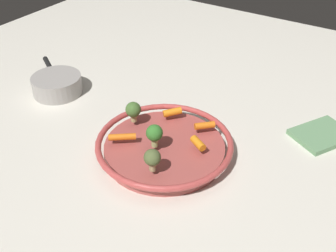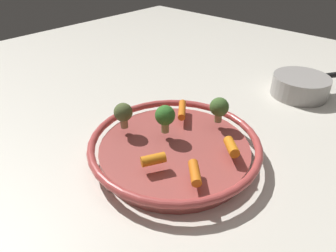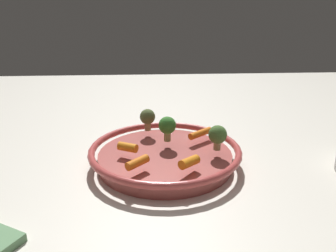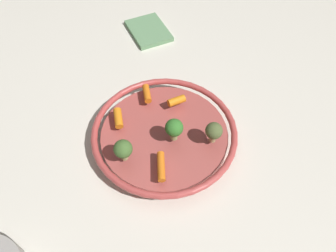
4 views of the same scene
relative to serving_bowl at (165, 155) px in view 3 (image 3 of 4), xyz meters
name	(u,v)px [view 3 (image 3 of 4)]	position (x,y,z in m)	size (l,w,h in m)	color
ground_plane	(165,165)	(0.00, 0.00, -0.02)	(2.11, 2.11, 0.00)	silver
serving_bowl	(165,155)	(0.00, 0.00, 0.00)	(0.34, 0.34, 0.05)	#A84C47
baby_carrot_back	(200,133)	(0.06, -0.09, 0.03)	(0.02, 0.02, 0.07)	orange
baby_carrot_left	(128,147)	(-0.02, 0.08, 0.03)	(0.02, 0.02, 0.04)	orange
baby_carrot_near_rim	(137,162)	(-0.10, 0.06, 0.03)	(0.02, 0.02, 0.05)	orange
baby_carrot_right	(189,162)	(-0.10, -0.04, 0.03)	(0.02, 0.02, 0.05)	orange
broccoli_floret_edge	(148,117)	(0.11, 0.04, 0.06)	(0.04, 0.04, 0.06)	tan
broccoli_floret_small	(167,126)	(0.03, -0.01, 0.06)	(0.04, 0.04, 0.06)	#98A866
broccoli_floret_mid	(218,135)	(-0.02, -0.11, 0.06)	(0.04, 0.04, 0.06)	tan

